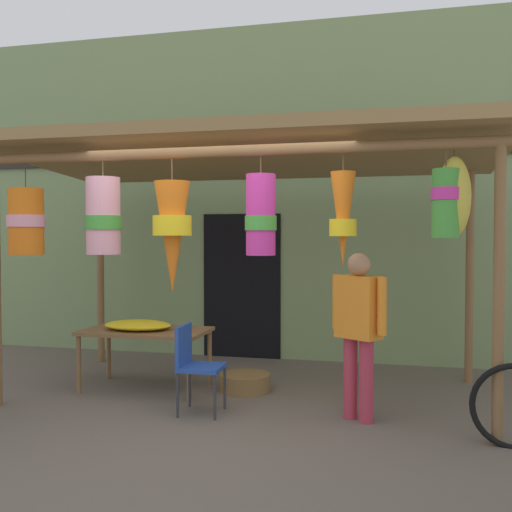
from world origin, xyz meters
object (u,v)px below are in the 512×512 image
(wicker_basket_by_table, at_px, (245,383))
(shopper_by_bananas, at_px, (359,323))
(folding_chair, at_px, (194,361))
(flower_heap_on_table, at_px, (139,325))
(display_table, at_px, (146,335))

(wicker_basket_by_table, distance_m, shopper_by_bananas, 1.68)
(folding_chair, bearing_deg, shopper_by_bananas, 5.17)
(flower_heap_on_table, relative_size, wicker_basket_by_table, 1.35)
(display_table, distance_m, folding_chair, 1.09)
(flower_heap_on_table, height_order, folding_chair, folding_chair)
(display_table, bearing_deg, shopper_by_bananas, -13.61)
(folding_chair, bearing_deg, flower_heap_on_table, 142.78)
(display_table, xyz_separation_m, folding_chair, (0.82, -0.71, -0.10))
(display_table, distance_m, wicker_basket_by_table, 1.21)
(folding_chair, distance_m, wicker_basket_by_table, 1.01)
(wicker_basket_by_table, bearing_deg, display_table, -171.12)
(display_table, xyz_separation_m, shopper_by_bananas, (2.36, -0.57, 0.30))
(wicker_basket_by_table, bearing_deg, shopper_by_bananas, -30.24)
(display_table, height_order, wicker_basket_by_table, display_table)
(flower_heap_on_table, bearing_deg, display_table, 33.81)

